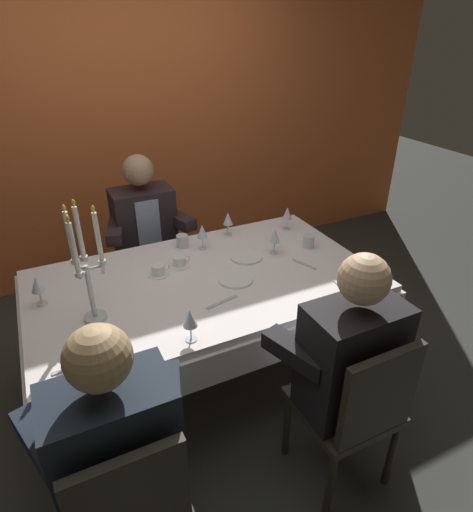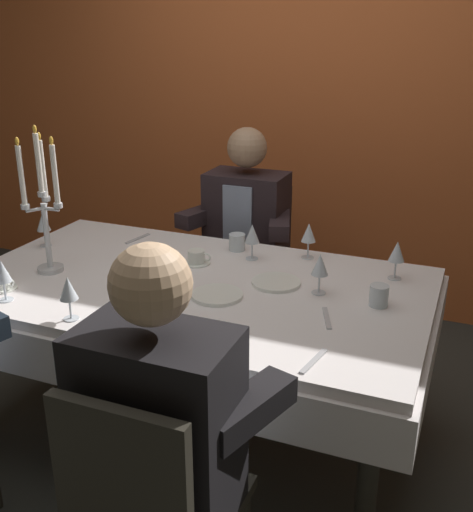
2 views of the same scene
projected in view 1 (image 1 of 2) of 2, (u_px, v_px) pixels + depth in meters
ground_plane at (208, 375)px, 2.78m from camera, size 12.00×12.00×0.00m
back_wall at (123, 116)px, 3.44m from camera, size 6.00×0.12×2.70m
dining_table at (205, 296)px, 2.49m from camera, size 1.94×1.14×0.74m
candelabra at (86, 269)px, 1.96m from camera, size 0.15×0.17×0.62m
dinner_plate_0 at (236, 279)px, 2.41m from camera, size 0.20×0.20×0.01m
dinner_plate_1 at (246, 257)px, 2.64m from camera, size 0.20×0.20×0.01m
wine_glass_0 at (190, 319)px, 1.91m from camera, size 0.07×0.07×0.16m
wine_glass_1 at (275, 236)px, 2.64m from camera, size 0.07×0.07×0.16m
wine_glass_2 at (228, 219)px, 2.87m from camera, size 0.07×0.07×0.16m
wine_glass_3 at (202, 232)px, 2.69m from camera, size 0.07×0.07×0.16m
wine_glass_4 at (113, 335)px, 1.81m from camera, size 0.07×0.07×0.16m
wine_glass_5 at (287, 214)px, 2.94m from camera, size 0.07×0.07×0.16m
wine_glass_6 at (37, 285)px, 2.15m from camera, size 0.07×0.07×0.16m
water_tumbler_0 at (182, 241)px, 2.75m from camera, size 0.08×0.08×0.08m
water_tumbler_1 at (308, 241)px, 2.74m from camera, size 0.07×0.07×0.08m
coffee_cup_0 at (91, 347)px, 1.88m from camera, size 0.13×0.12×0.06m
coffee_cup_1 at (179, 262)px, 2.54m from camera, size 0.13×0.12×0.06m
coffee_cup_2 at (159, 270)px, 2.45m from camera, size 0.13×0.12×0.06m
fork_0 at (103, 266)px, 2.54m from camera, size 0.05×0.17×0.01m
spoon_1 at (342, 288)px, 2.33m from camera, size 0.05×0.17×0.01m
fork_2 at (73, 367)px, 1.80m from camera, size 0.17×0.02×0.01m
knife_3 at (222, 302)px, 2.22m from camera, size 0.19×0.06×0.01m
fork_4 at (304, 264)px, 2.56m from camera, size 0.07×0.17×0.01m
seated_diner_0 at (116, 448)px, 1.47m from camera, size 0.63×0.48×1.24m
seated_diner_1 at (144, 224)px, 3.09m from camera, size 0.63×0.48×1.24m
seated_diner_2 at (352, 358)px, 1.86m from camera, size 0.63×0.48×1.24m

